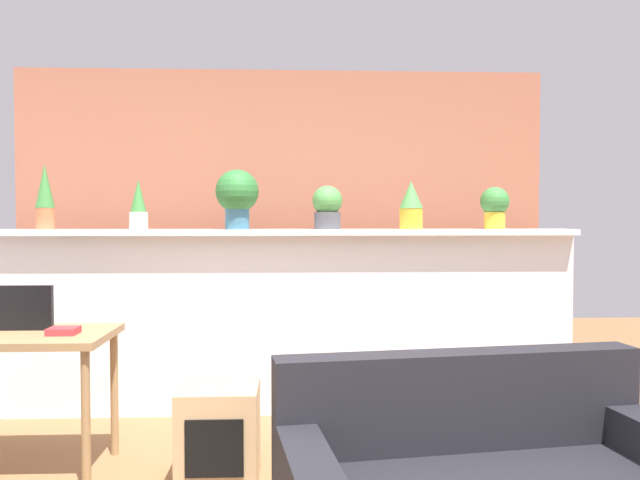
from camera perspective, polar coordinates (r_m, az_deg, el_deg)
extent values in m
cube|color=silver|center=(4.45, -3.52, -7.54)|extent=(4.07, 0.16, 1.24)
cube|color=silver|center=(4.35, -3.55, 0.71)|extent=(4.07, 0.28, 0.04)
cube|color=#AD664C|center=(4.99, -3.42, 0.77)|extent=(4.07, 0.10, 2.50)
cylinder|color=#C66B42|center=(4.64, -23.49, 1.77)|extent=(0.12, 0.12, 0.15)
cone|color=#3D843D|center=(4.65, -23.53, 4.48)|extent=(0.12, 0.12, 0.29)
cylinder|color=silver|center=(4.43, -16.02, 1.68)|extent=(0.12, 0.12, 0.12)
cone|color=#3D843D|center=(4.44, -16.04, 3.86)|extent=(0.11, 0.11, 0.22)
cylinder|color=#386B84|center=(4.33, -7.46, 1.94)|extent=(0.16, 0.16, 0.15)
sphere|color=#2D7033|center=(4.34, -7.47, 4.38)|extent=(0.29, 0.29, 0.29)
cylinder|color=#4C4C51|center=(4.37, 0.67, 1.76)|extent=(0.18, 0.18, 0.12)
sphere|color=#4C9347|center=(4.37, 0.67, 3.56)|extent=(0.21, 0.21, 0.21)
cylinder|color=gold|center=(4.39, 8.19, 1.90)|extent=(0.16, 0.16, 0.14)
cone|color=#4C9347|center=(4.39, 8.20, 4.06)|extent=(0.16, 0.16, 0.19)
cylinder|color=gold|center=(4.60, 15.44, 1.70)|extent=(0.14, 0.14, 0.12)
sphere|color=#3D843D|center=(4.60, 15.46, 3.38)|extent=(0.20, 0.20, 0.20)
cylinder|color=#99754C|center=(3.44, -20.33, -15.02)|extent=(0.04, 0.04, 0.71)
cylinder|color=#99754C|center=(3.90, -18.03, -12.96)|extent=(0.04, 0.04, 0.71)
cube|color=#99754C|center=(3.76, -26.55, -7.79)|extent=(1.10, 0.60, 0.04)
cube|color=black|center=(3.81, -26.08, -5.51)|extent=(0.44, 0.04, 0.24)
cube|color=tan|center=(3.42, -9.06, -16.87)|extent=(0.40, 0.40, 0.50)
cube|color=black|center=(3.25, -9.46, -17.95)|extent=(0.28, 0.04, 0.28)
cube|color=#B22D33|center=(3.58, -22.10, -7.59)|extent=(0.15, 0.13, 0.04)
cube|color=black|center=(2.78, 12.49, -13.82)|extent=(1.57, 0.37, 0.40)
cube|color=black|center=(2.36, -1.30, -19.80)|extent=(0.26, 0.77, 0.16)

